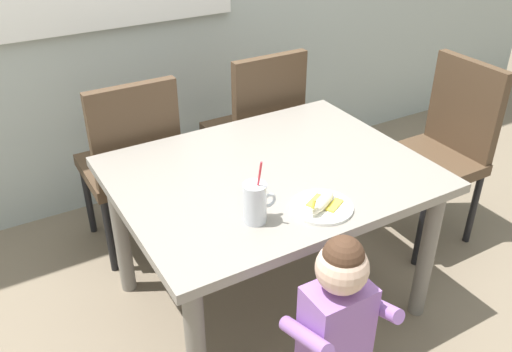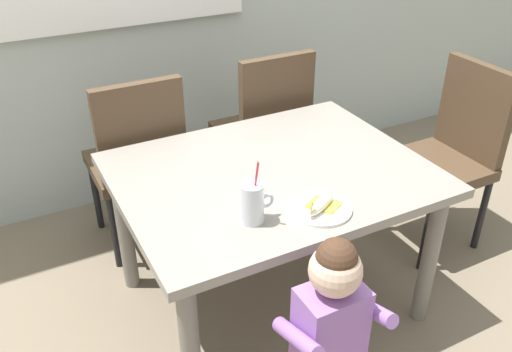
{
  "view_description": "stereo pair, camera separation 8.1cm",
  "coord_description": "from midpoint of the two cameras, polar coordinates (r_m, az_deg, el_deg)",
  "views": [
    {
      "loc": [
        -1.03,
        -1.64,
        1.83
      ],
      "look_at": [
        -0.13,
        -0.1,
        0.77
      ],
      "focal_mm": 38.27,
      "sensor_mm": 36.0,
      "label": 1
    },
    {
      "loc": [
        -0.95,
        -1.68,
        1.83
      ],
      "look_at": [
        -0.13,
        -0.1,
        0.77
      ],
      "focal_mm": 38.27,
      "sensor_mm": 36.0,
      "label": 2
    }
  ],
  "objects": [
    {
      "name": "snack_plate",
      "position": [
        2.0,
        7.89,
        -3.41
      ],
      "size": [
        0.23,
        0.23,
        0.01
      ],
      "primitive_type": "cylinder",
      "color": "white",
      "rests_on": "dining_table"
    },
    {
      "name": "dining_chair_far",
      "position": [
        2.96,
        20.49,
        2.83
      ],
      "size": [
        0.44,
        0.44,
        0.96
      ],
      "rotation": [
        0.0,
        0.0,
        -1.57
      ],
      "color": "#4C3826",
      "rests_on": "ground"
    },
    {
      "name": "milk_cup",
      "position": [
        1.9,
        0.86,
        -3.05
      ],
      "size": [
        0.13,
        0.08,
        0.25
      ],
      "color": "silver",
      "rests_on": "dining_table"
    },
    {
      "name": "ground_plane",
      "position": [
        2.66,
        2.36,
        -12.73
      ],
      "size": [
        24.0,
        24.0,
        0.0
      ],
      "primitive_type": "plane",
      "color": "#7A6B56"
    },
    {
      "name": "dining_table",
      "position": [
        2.28,
        2.69,
        -1.47
      ],
      "size": [
        1.25,
        0.98,
        0.71
      ],
      "color": "gray",
      "rests_on": "ground"
    },
    {
      "name": "dining_chair_right",
      "position": [
        3.02,
        1.82,
        5.45
      ],
      "size": [
        0.44,
        0.45,
        0.96
      ],
      "rotation": [
        0.0,
        0.0,
        3.14
      ],
      "color": "#4C3826",
      "rests_on": "ground"
    },
    {
      "name": "toddler_standing",
      "position": [
        1.85,
        9.13,
        -14.45
      ],
      "size": [
        0.33,
        0.24,
        0.84
      ],
      "color": "#3F4760",
      "rests_on": "ground"
    },
    {
      "name": "dining_chair_left",
      "position": [
        2.74,
        -11.42,
        2.08
      ],
      "size": [
        0.44,
        0.45,
        0.96
      ],
      "rotation": [
        0.0,
        0.0,
        3.14
      ],
      "color": "#4C3826",
      "rests_on": "ground"
    },
    {
      "name": "peeled_banana",
      "position": [
        1.98,
        7.99,
        -2.93
      ],
      "size": [
        0.18,
        0.14,
        0.07
      ],
      "rotation": [
        0.0,
        0.0,
        0.49
      ],
      "color": "#F4EAC6",
      "rests_on": "snack_plate"
    }
  ]
}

